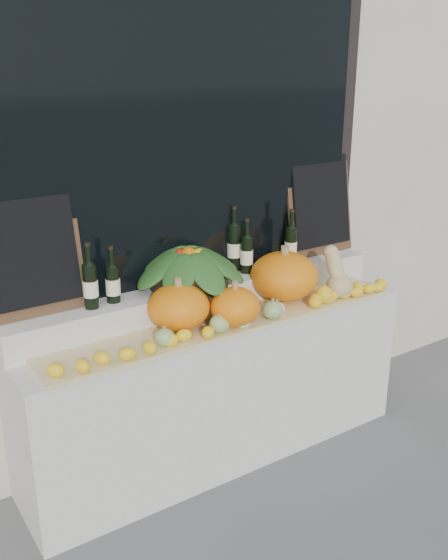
# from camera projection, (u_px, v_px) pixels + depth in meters

# --- Properties ---
(storefront_facade) EXTENTS (7.00, 0.94, 4.50)m
(storefront_facade) POSITION_uv_depth(u_px,v_px,m) (147.00, 55.00, 3.56)
(storefront_facade) COLOR beige
(storefront_facade) RESTS_ON ground
(display_sill) EXTENTS (2.30, 0.55, 0.88)m
(display_sill) POSITION_uv_depth(u_px,v_px,m) (217.00, 387.00, 3.60)
(display_sill) COLOR silver
(display_sill) RESTS_ON ground
(rear_tier) EXTENTS (2.30, 0.25, 0.16)m
(rear_tier) POSITION_uv_depth(u_px,v_px,m) (202.00, 295.00, 3.55)
(rear_tier) COLOR silver
(rear_tier) RESTS_ON display_sill
(straw_bedding) EXTENTS (2.10, 0.32, 0.02)m
(straw_bedding) POSITION_uv_depth(u_px,v_px,m) (229.00, 322.00, 3.35)
(straw_bedding) COLOR tan
(straw_bedding) RESTS_ON display_sill
(pumpkin_left) EXTENTS (0.40, 0.40, 0.24)m
(pumpkin_left) POSITION_uv_depth(u_px,v_px,m) (179.00, 307.00, 3.22)
(pumpkin_left) COLOR orange
(pumpkin_left) RESTS_ON straw_bedding
(pumpkin_right) EXTENTS (0.49, 0.49, 0.28)m
(pumpkin_right) POSITION_uv_depth(u_px,v_px,m) (284.00, 276.00, 3.60)
(pumpkin_right) COLOR orange
(pumpkin_right) RESTS_ON straw_bedding
(pumpkin_center) EXTENTS (0.32, 0.32, 0.20)m
(pumpkin_center) POSITION_uv_depth(u_px,v_px,m) (235.00, 307.00, 3.26)
(pumpkin_center) COLOR orange
(pumpkin_center) RESTS_ON straw_bedding
(butternut_squash) EXTENTS (0.16, 0.21, 0.30)m
(butternut_squash) POSITION_uv_depth(u_px,v_px,m) (337.00, 277.00, 3.65)
(butternut_squash) COLOR #D0B47A
(butternut_squash) RESTS_ON straw_bedding
(decorative_gourds) EXTENTS (1.13, 0.14, 0.15)m
(decorative_gourds) POSITION_uv_depth(u_px,v_px,m) (252.00, 315.00, 3.29)
(decorative_gourds) COLOR #317222
(decorative_gourds) RESTS_ON straw_bedding
(lemon_heap) EXTENTS (2.20, 0.16, 0.06)m
(lemon_heap) POSITION_uv_depth(u_px,v_px,m) (241.00, 322.00, 3.25)
(lemon_heap) COLOR yellow
(lemon_heap) RESTS_ON straw_bedding
(produce_bowl) EXTENTS (0.67, 0.67, 0.24)m
(produce_bowl) POSITION_uv_depth(u_px,v_px,m) (189.00, 267.00, 3.42)
(produce_bowl) COLOR black
(produce_bowl) RESTS_ON rear_tier
(wine_bottle_far_left) EXTENTS (0.08, 0.08, 0.34)m
(wine_bottle_far_left) POSITION_uv_depth(u_px,v_px,m) (90.00, 285.00, 3.12)
(wine_bottle_far_left) COLOR black
(wine_bottle_far_left) RESTS_ON rear_tier
(wine_bottle_near_left) EXTENTS (0.08, 0.08, 0.30)m
(wine_bottle_near_left) POSITION_uv_depth(u_px,v_px,m) (113.00, 284.00, 3.21)
(wine_bottle_near_left) COLOR black
(wine_bottle_near_left) RESTS_ON rear_tier
(wine_bottle_tall) EXTENTS (0.08, 0.08, 0.39)m
(wine_bottle_tall) POSITION_uv_depth(u_px,v_px,m) (234.00, 247.00, 3.67)
(wine_bottle_tall) COLOR black
(wine_bottle_tall) RESTS_ON rear_tier
(wine_bottle_near_right) EXTENTS (0.08, 0.08, 0.33)m
(wine_bottle_near_right) POSITION_uv_depth(u_px,v_px,m) (247.00, 254.00, 3.64)
(wine_bottle_near_right) COLOR black
(wine_bottle_near_right) RESTS_ON rear_tier
(wine_bottle_far_right) EXTENTS (0.08, 0.08, 0.35)m
(wine_bottle_far_right) POSITION_uv_depth(u_px,v_px,m) (291.00, 246.00, 3.77)
(wine_bottle_far_right) COLOR black
(wine_bottle_far_right) RESTS_ON rear_tier
(chalkboard_left) EXTENTS (0.50, 0.13, 0.61)m
(chalkboard_left) POSITION_uv_depth(u_px,v_px,m) (31.00, 252.00, 2.98)
(chalkboard_left) COLOR #4C331E
(chalkboard_left) RESTS_ON rear_tier
(chalkboard_right) EXTENTS (0.50, 0.13, 0.61)m
(chalkboard_right) POSITION_uv_depth(u_px,v_px,m) (320.00, 204.00, 3.94)
(chalkboard_right) COLOR #4C331E
(chalkboard_right) RESTS_ON rear_tier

